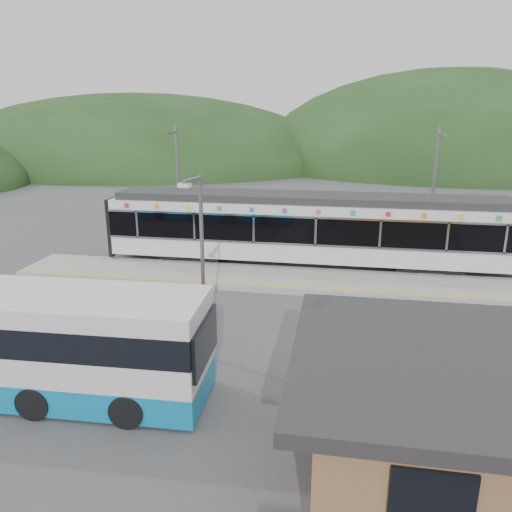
# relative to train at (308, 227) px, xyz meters

# --- Properties ---
(ground) EXTENTS (120.00, 120.00, 0.00)m
(ground) POSITION_rel_train_xyz_m (-0.65, -6.00, -2.06)
(ground) COLOR #4C4C4F
(ground) RESTS_ON ground
(hills) EXTENTS (146.00, 149.00, 26.00)m
(hills) POSITION_rel_train_xyz_m (5.54, -0.71, -2.06)
(hills) COLOR #1E3D19
(hills) RESTS_ON ground
(platform) EXTENTS (26.00, 3.20, 0.30)m
(platform) POSITION_rel_train_xyz_m (-0.65, -2.70, -1.91)
(platform) COLOR #9E9E99
(platform) RESTS_ON ground
(yellow_line) EXTENTS (26.00, 0.10, 0.01)m
(yellow_line) POSITION_rel_train_xyz_m (-0.65, -4.00, -1.76)
(yellow_line) COLOR yellow
(yellow_line) RESTS_ON platform
(train) EXTENTS (20.44, 3.01, 3.74)m
(train) POSITION_rel_train_xyz_m (0.00, 0.00, 0.00)
(train) COLOR black
(train) RESTS_ON ground
(catenary_mast_west) EXTENTS (0.18, 1.80, 7.00)m
(catenary_mast_west) POSITION_rel_train_xyz_m (-7.65, 2.56, 1.58)
(catenary_mast_west) COLOR slate
(catenary_mast_west) RESTS_ON ground
(catenary_mast_east) EXTENTS (0.18, 1.80, 7.00)m
(catenary_mast_east) POSITION_rel_train_xyz_m (6.35, 2.56, 1.58)
(catenary_mast_east) COLOR slate
(catenary_mast_east) RESTS_ON ground
(station_shelter) EXTENTS (9.20, 6.20, 3.00)m
(station_shelter) POSITION_rel_train_xyz_m (5.35, -15.00, -0.51)
(station_shelter) COLOR olive
(station_shelter) RESTS_ON ground
(bus) EXTENTS (11.36, 2.94, 3.08)m
(bus) POSITION_rel_train_xyz_m (-7.43, -13.32, -0.58)
(bus) COLOR #0C7FBE
(bus) RESTS_ON ground
(lamp_post) EXTENTS (0.38, 1.08, 5.98)m
(lamp_post) POSITION_rel_train_xyz_m (-2.52, -10.61, 1.51)
(lamp_post) COLOR slate
(lamp_post) RESTS_ON ground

